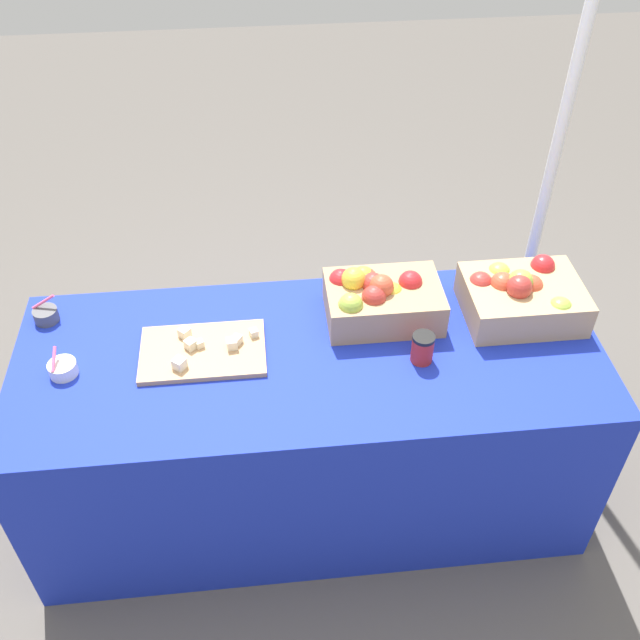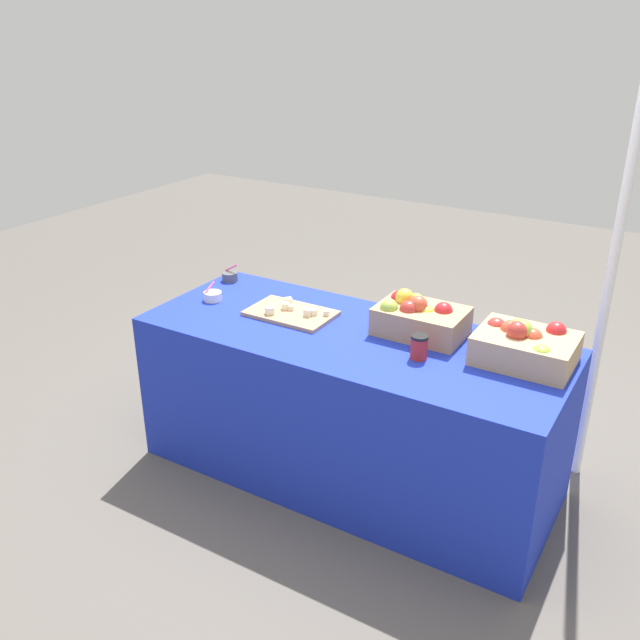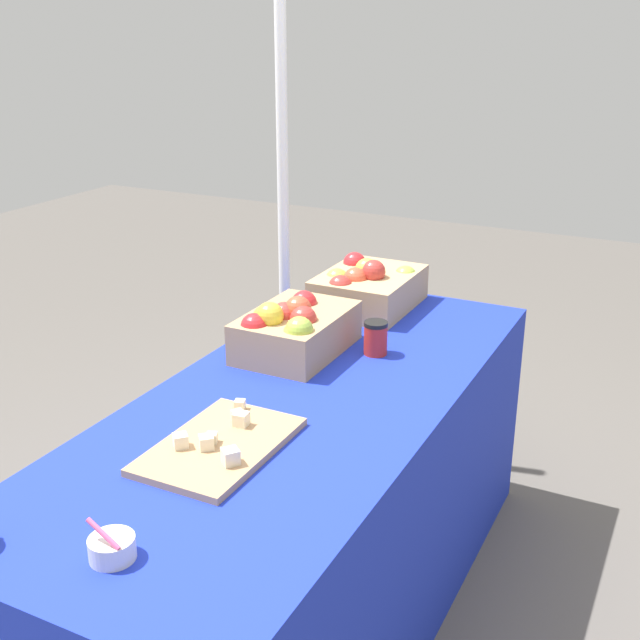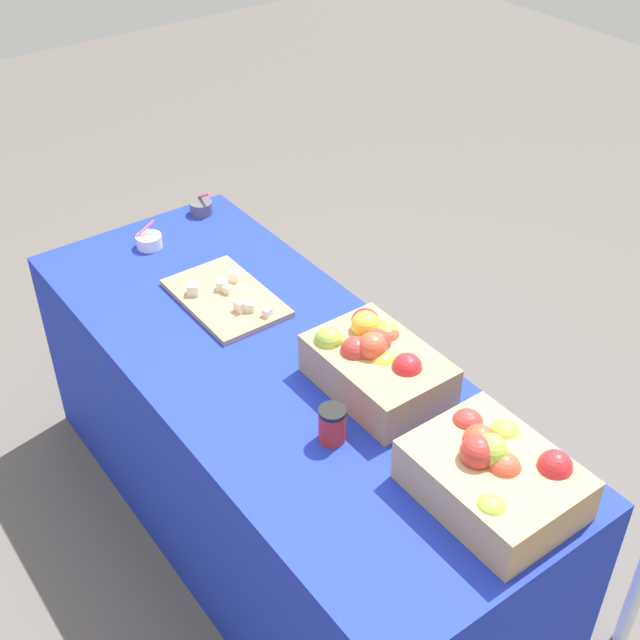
% 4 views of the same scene
% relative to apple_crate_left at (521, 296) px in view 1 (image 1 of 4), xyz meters
% --- Properties ---
extents(ground_plane, '(10.00, 10.00, 0.00)m').
position_rel_apple_crate_left_xyz_m(ground_plane, '(-0.73, -0.13, -0.81)').
color(ground_plane, '#56514C').
extents(table, '(1.90, 0.76, 0.74)m').
position_rel_apple_crate_left_xyz_m(table, '(-0.73, -0.13, -0.44)').
color(table, '#192DB7').
rests_on(table, ground_plane).
extents(apple_crate_left, '(0.39, 0.30, 0.18)m').
position_rel_apple_crate_left_xyz_m(apple_crate_left, '(0.00, 0.00, 0.00)').
color(apple_crate_left, tan).
rests_on(apple_crate_left, table).
extents(apple_crate_middle, '(0.38, 0.26, 0.18)m').
position_rel_apple_crate_left_xyz_m(apple_crate_middle, '(-0.48, 0.03, 0.01)').
color(apple_crate_middle, tan).
rests_on(apple_crate_middle, table).
extents(cutting_board_front, '(0.40, 0.25, 0.05)m').
position_rel_apple_crate_left_xyz_m(cutting_board_front, '(-1.06, -0.09, -0.06)').
color(cutting_board_front, tan).
rests_on(cutting_board_front, table).
extents(sample_bowl_near, '(0.08, 0.08, 0.09)m').
position_rel_apple_crate_left_xyz_m(sample_bowl_near, '(-1.59, 0.12, -0.05)').
color(sample_bowl_near, '#4C4C51').
rests_on(sample_bowl_near, table).
extents(sample_bowl_mid, '(0.09, 0.09, 0.09)m').
position_rel_apple_crate_left_xyz_m(sample_bowl_mid, '(-1.49, -0.14, -0.05)').
color(sample_bowl_mid, silver).
rests_on(sample_bowl_mid, table).
extents(coffee_cup, '(0.07, 0.07, 0.10)m').
position_rel_apple_crate_left_xyz_m(coffee_cup, '(-0.38, -0.19, -0.02)').
color(coffee_cup, red).
rests_on(coffee_cup, table).
extents(tent_pole, '(0.04, 0.04, 1.96)m').
position_rel_apple_crate_left_xyz_m(tent_pole, '(0.22, 0.45, 0.16)').
color(tent_pole, white).
rests_on(tent_pole, ground_plane).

